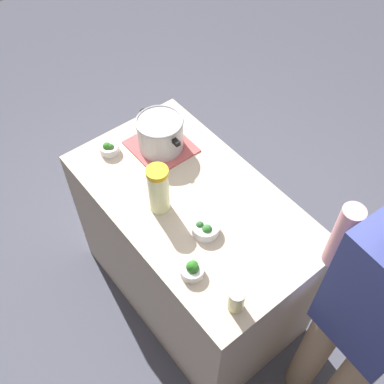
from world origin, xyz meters
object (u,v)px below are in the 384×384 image
(person_cook, at_px, (359,327))
(broccoli_bowl_center, at_px, (192,269))
(cooking_pot, at_px, (160,133))
(broccoli_bowl_front, at_px, (109,148))
(mason_jar, at_px, (236,300))
(lemonade_pitcher, at_px, (159,189))
(broccoli_bowl_back, at_px, (205,228))

(person_cook, bearing_deg, broccoli_bowl_center, -148.11)
(cooking_pot, distance_m, broccoli_bowl_center, 0.75)
(cooking_pot, height_order, broccoli_bowl_front, cooking_pot)
(mason_jar, xyz_separation_m, broccoli_bowl_front, (-1.03, 0.06, -0.03))
(lemonade_pitcher, height_order, mason_jar, lemonade_pitcher)
(broccoli_bowl_center, bearing_deg, broccoli_bowl_back, 125.83)
(cooking_pot, bearing_deg, broccoli_bowl_center, -26.18)
(cooking_pot, bearing_deg, person_cook, 1.52)
(broccoli_bowl_front, distance_m, person_cook, 1.41)
(cooking_pot, distance_m, mason_jar, 0.94)
(lemonade_pitcher, height_order, person_cook, person_cook)
(mason_jar, height_order, broccoli_bowl_front, mason_jar)
(lemonade_pitcher, bearing_deg, broccoli_bowl_front, 179.36)
(lemonade_pitcher, distance_m, person_cook, 0.99)
(lemonade_pitcher, bearing_deg, person_cook, 15.60)
(broccoli_bowl_center, distance_m, broccoli_bowl_back, 0.22)
(broccoli_bowl_center, relative_size, broccoli_bowl_back, 0.81)
(cooking_pot, distance_m, broccoli_bowl_front, 0.27)
(cooking_pot, height_order, person_cook, person_cook)
(broccoli_bowl_center, bearing_deg, lemonade_pitcher, 164.76)
(broccoli_bowl_front, relative_size, broccoli_bowl_back, 0.80)
(person_cook, bearing_deg, broccoli_bowl_front, -169.42)
(mason_jar, distance_m, person_cook, 0.49)
(cooking_pot, xyz_separation_m, broccoli_bowl_center, (0.67, -0.33, -0.06))
(lemonade_pitcher, relative_size, mason_jar, 2.17)
(broccoli_bowl_back, bearing_deg, broccoli_bowl_front, -174.07)
(lemonade_pitcher, bearing_deg, broccoli_bowl_back, 17.66)
(cooking_pot, relative_size, broccoli_bowl_front, 3.05)
(broccoli_bowl_center, bearing_deg, cooking_pot, 153.82)
(cooking_pot, relative_size, broccoli_bowl_center, 3.01)
(broccoli_bowl_front, xyz_separation_m, broccoli_bowl_back, (0.68, 0.07, -0.00))
(mason_jar, distance_m, broccoli_bowl_front, 1.03)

